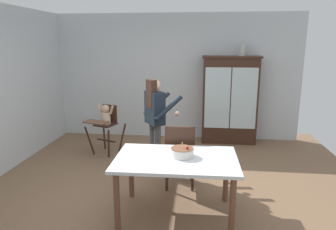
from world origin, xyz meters
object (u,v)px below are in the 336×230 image
Objects in this scene: ceramic_vase at (242,50)px; dining_chair_far_side at (180,152)px; china_cabinet at (230,100)px; dining_table at (176,165)px; adult_person at (155,115)px; high_chair_with_toddler at (106,120)px; birthday_cake at (182,152)px.

ceramic_vase is 2.90m from dining_chair_far_side.
china_cabinet is 3.13m from dining_table.
high_chair_with_toddler is at bearing 19.32° from adult_person.
dining_table is (0.44, -1.26, -0.32)m from adult_person.
adult_person is (-1.31, -1.73, 0.05)m from china_cabinet.
ceramic_vase is at bearing 70.27° from dining_table.
high_chair_with_toddler is 2.52m from dining_table.
china_cabinet is 2.18m from adult_person.
high_chair_with_toddler is at bearing 126.93° from dining_table.
dining_table is at bearing -33.45° from high_chair_with_toddler.
adult_person is at bearing -15.69° from high_chair_with_toddler.
birthday_cake reaches higher than dining_table.
dining_table is 0.17m from birthday_cake.
adult_person is at bearing 113.08° from birthday_cake.
china_cabinet is 6.52× the size of birthday_cake.
birthday_cake is at bearing 92.09° from dining_chair_far_side.
birthday_cake is (-1.01, -2.94, -1.15)m from ceramic_vase.
ceramic_vase is 0.28× the size of high_chair_with_toddler.
adult_person is at bearing -131.15° from ceramic_vase.
adult_person reaches higher than dining_table.
high_chair_with_toddler is at bearing -157.74° from china_cabinet.
ceramic_vase is 0.96× the size of birthday_cake.
dining_chair_far_side is (-1.08, -2.30, -1.39)m from ceramic_vase.
china_cabinet is 1.23× the size of dining_table.
birthday_cake is at bearing -31.46° from high_chair_with_toddler.
dining_chair_far_side is (-0.01, 0.69, -0.09)m from dining_table.
dining_chair_far_side is at bearing -110.83° from china_cabinet.
ceramic_vase is 0.18× the size of dining_table.
china_cabinet is 1.19× the size of adult_person.
birthday_cake is (1.58, -1.96, 0.14)m from high_chair_with_toddler.
ceramic_vase is 0.28× the size of dining_chair_far_side.
birthday_cake is (-0.80, -2.94, -0.12)m from china_cabinet.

